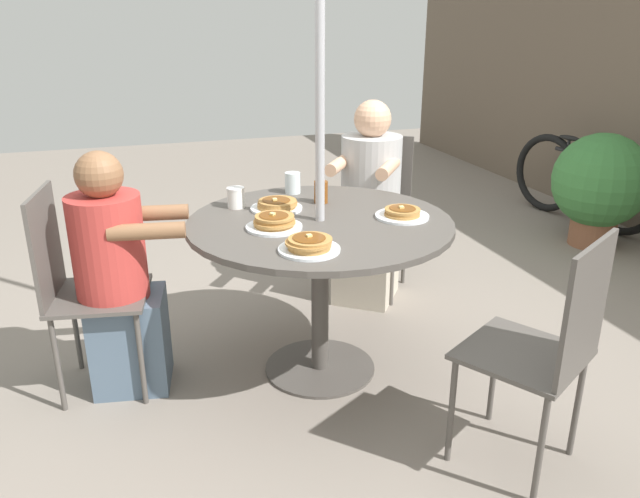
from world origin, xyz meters
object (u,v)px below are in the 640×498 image
(diner_north, at_px, (119,284))
(pancake_plate_d, at_px, (277,205))
(syrup_bottle, at_px, (321,191))
(patio_chair_south, at_px, (376,204))
(patio_chair_north, at_px, (77,281))
(drinking_glass_a, at_px, (293,183))
(patio_table, at_px, (320,245))
(pancake_plate_a, at_px, (309,245))
(pancake_plate_b, at_px, (402,214))
(pancake_plate_c, at_px, (274,223))
(bicycle, at_px, (582,181))
(diner_south, at_px, (369,211))
(potted_shrub, at_px, (600,184))
(coffee_cup, at_px, (236,198))
(patio_chair_east, at_px, (548,343))

(diner_north, height_order, pancake_plate_d, diner_north)
(syrup_bottle, bearing_deg, patio_chair_south, 137.49)
(patio_chair_south, distance_m, pancake_plate_d, 1.05)
(patio_chair_south, bearing_deg, patio_chair_north, 58.43)
(patio_chair_south, relative_size, drinking_glass_a, 8.85)
(patio_table, height_order, pancake_plate_a, pancake_plate_a)
(diner_north, height_order, pancake_plate_a, diner_north)
(patio_chair_south, bearing_deg, pancake_plate_b, 110.35)
(patio_chair_north, height_order, patio_chair_south, same)
(pancake_plate_b, bearing_deg, syrup_bottle, -140.64)
(pancake_plate_c, height_order, syrup_bottle, syrup_bottle)
(patio_chair_south, height_order, bicycle, patio_chair_south)
(diner_north, distance_m, drinking_glass_a, 1.00)
(patio_table, xyz_separation_m, pancake_plate_c, (0.05, -0.22, 0.14))
(patio_chair_north, bearing_deg, diner_south, 118.47)
(patio_chair_south, height_order, drinking_glass_a, patio_chair_south)
(pancake_plate_b, xyz_separation_m, syrup_bottle, (-0.34, -0.28, 0.04))
(pancake_plate_d, height_order, syrup_bottle, syrup_bottle)
(potted_shrub, bearing_deg, drinking_glass_a, -77.24)
(pancake_plate_a, distance_m, syrup_bottle, 0.66)
(pancake_plate_a, distance_m, pancake_plate_b, 0.59)
(pancake_plate_c, bearing_deg, pancake_plate_d, 163.26)
(diner_south, xyz_separation_m, coffee_cup, (0.41, -0.86, 0.27))
(pancake_plate_c, bearing_deg, coffee_cup, -164.65)
(pancake_plate_b, bearing_deg, bicycle, 123.87)
(pancake_plate_a, height_order, potted_shrub, potted_shrub)
(pancake_plate_d, xyz_separation_m, coffee_cup, (-0.09, -0.18, 0.03))
(bicycle, bearing_deg, patio_chair_east, -53.64)
(patio_table, distance_m, syrup_bottle, 0.32)
(patio_chair_south, bearing_deg, diner_north, 61.53)
(pancake_plate_c, height_order, drinking_glass_a, drinking_glass_a)
(pancake_plate_a, xyz_separation_m, pancake_plate_d, (-0.57, 0.02, -0.00))
(bicycle, bearing_deg, pancake_plate_c, -73.76)
(pancake_plate_d, bearing_deg, patio_table, 33.87)
(patio_chair_east, height_order, coffee_cup, patio_chair_east)
(pancake_plate_d, height_order, potted_shrub, potted_shrub)
(patio_chair_north, bearing_deg, patio_chair_south, 121.57)
(patio_chair_north, distance_m, bicycle, 4.05)
(patio_chair_east, bearing_deg, pancake_plate_c, 100.58)
(patio_chair_south, relative_size, pancake_plate_b, 3.86)
(drinking_glass_a, bearing_deg, patio_chair_east, 21.25)
(patio_chair_north, relative_size, diner_south, 0.80)
(diner_north, xyz_separation_m, patio_chair_south, (-0.71, 1.53, 0.03))
(syrup_bottle, xyz_separation_m, coffee_cup, (-0.05, -0.41, -0.01))
(patio_table, xyz_separation_m, syrup_bottle, (-0.26, 0.09, 0.18))
(diner_north, bearing_deg, syrup_bottle, 105.88)
(potted_shrub, bearing_deg, diner_south, -80.89)
(patio_chair_east, distance_m, bicycle, 3.31)
(syrup_bottle, distance_m, potted_shrub, 2.55)
(patio_chair_north, height_order, drinking_glass_a, patio_chair_north)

